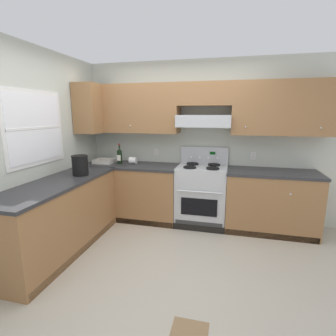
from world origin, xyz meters
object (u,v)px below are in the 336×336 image
Objects in this scene: wine_bottle at (120,156)px; paper_towel_roll at (133,160)px; bucket at (80,165)px; bowl at (104,162)px; stove at (201,195)px.

wine_bottle is 2.78× the size of paper_towel_roll.
bucket is at bearing -112.81° from paper_towel_roll.
wine_bottle is 0.30m from bowl.
paper_towel_roll is (0.22, 0.04, -0.08)m from wine_bottle.
bowl is at bearing 179.07° from wine_bottle.
bucket is 1.01m from paper_towel_roll.
wine_bottle is 1.23× the size of bucket.
paper_towel_roll is at bearing 177.42° from stove.
bowl is at bearing -175.50° from paper_towel_roll.
wine_bottle is at bearing -0.93° from bowl.
bucket is at bearing -150.36° from stove.
wine_bottle is at bearing -168.50° from paper_towel_roll.
stove reaches higher than paper_towel_roll.
bowl is (-0.28, 0.00, -0.11)m from wine_bottle.
bucket is at bearing -101.17° from wine_bottle.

